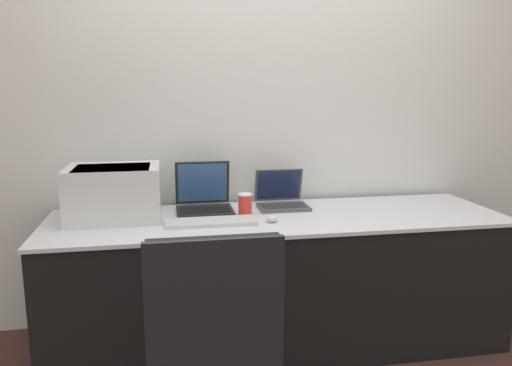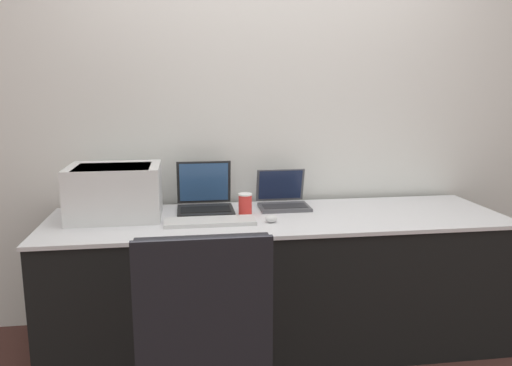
# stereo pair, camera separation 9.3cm
# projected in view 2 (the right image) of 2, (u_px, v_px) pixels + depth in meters

# --- Properties ---
(wall_back) EXTENTS (8.00, 0.05, 2.60)m
(wall_back) POSITION_uv_depth(u_px,v_px,m) (265.00, 108.00, 3.02)
(wall_back) COLOR silver
(wall_back) RESTS_ON ground_plane
(table) EXTENTS (2.46, 0.73, 0.74)m
(table) POSITION_uv_depth(u_px,v_px,m) (277.00, 280.00, 2.77)
(table) COLOR black
(table) RESTS_ON ground_plane
(printer) EXTENTS (0.48, 0.38, 0.28)m
(printer) POSITION_uv_depth(u_px,v_px,m) (115.00, 190.00, 2.65)
(printer) COLOR silver
(printer) RESTS_ON table
(laptop_left) EXTENTS (0.31, 0.30, 0.27)m
(laptop_left) POSITION_uv_depth(u_px,v_px,m) (205.00, 200.00, 2.83)
(laptop_left) COLOR black
(laptop_left) RESTS_ON table
(laptop_right) EXTENTS (0.29, 0.26, 0.21)m
(laptop_right) POSITION_uv_depth(u_px,v_px,m) (283.00, 199.00, 2.90)
(laptop_right) COLOR #4C4C51
(laptop_right) RESTS_ON table
(external_keyboard) EXTENTS (0.47, 0.16, 0.02)m
(external_keyboard) POSITION_uv_depth(u_px,v_px,m) (210.00, 222.00, 2.56)
(external_keyboard) COLOR silver
(external_keyboard) RESTS_ON table
(coffee_cup) EXTENTS (0.08, 0.08, 0.12)m
(coffee_cup) POSITION_uv_depth(u_px,v_px,m) (245.00, 204.00, 2.73)
(coffee_cup) COLOR red
(coffee_cup) RESTS_ON table
(mouse) EXTENTS (0.06, 0.06, 0.04)m
(mouse) POSITION_uv_depth(u_px,v_px,m) (271.00, 219.00, 2.58)
(mouse) COLOR silver
(mouse) RESTS_ON table
(chair) EXTENTS (0.46, 0.49, 0.94)m
(chair) POSITION_uv_depth(u_px,v_px,m) (203.00, 328.00, 1.79)
(chair) COLOR black
(chair) RESTS_ON ground_plane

